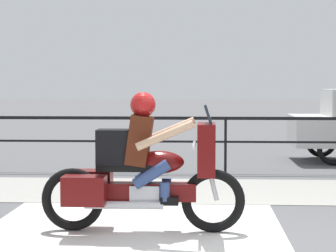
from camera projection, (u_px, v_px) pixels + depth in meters
name	position (u px, v px, depth m)	size (l,w,h in m)	color
ground_plane	(242.00, 244.00, 6.94)	(120.00, 120.00, 0.00)	#565659
sidewalk_band	(230.00, 191.00, 10.33)	(44.00, 2.40, 0.01)	#99968E
crosswalk_band	(126.00, 247.00, 6.81)	(3.46, 6.00, 0.01)	silver
fence_railing	(226.00, 128.00, 12.42)	(36.00, 0.05, 1.06)	black
motorcycle	(141.00, 170.00, 7.48)	(2.35, 0.76, 1.60)	black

